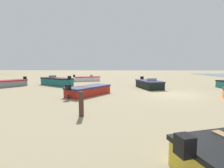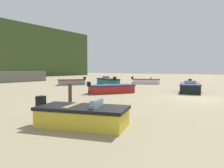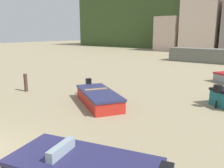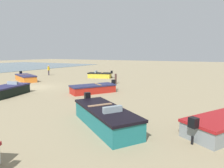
% 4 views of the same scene
% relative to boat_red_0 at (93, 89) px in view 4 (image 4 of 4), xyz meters
% --- Properties ---
extents(ground_plane, '(160.00, 160.00, 0.00)m').
position_rel_boat_red_0_xyz_m(ground_plane, '(0.60, -7.13, -0.38)').
color(ground_plane, gray).
extents(boat_red_0, '(4.27, 3.50, 1.06)m').
position_rel_boat_red_0_xyz_m(boat_red_0, '(0.00, 0.00, 0.00)').
color(boat_red_0, '#B2241A').
rests_on(boat_red_0, ground).
extents(boat_teal_1, '(4.02, 4.83, 1.26)m').
position_rel_boat_red_0_xyz_m(boat_teal_1, '(6.74, 5.28, 0.10)').
color(boat_teal_1, '#1D6C6F').
rests_on(boat_teal_1, ground).
extents(boat_grey_2, '(3.89, 3.26, 1.09)m').
position_rel_boat_red_0_xyz_m(boat_grey_2, '(5.13, 10.24, 0.01)').
color(boat_grey_2, gray).
rests_on(boat_grey_2, ground).
extents(boat_black_3, '(4.15, 2.66, 1.16)m').
position_rel_boat_red_0_xyz_m(boat_black_3, '(4.48, -5.73, 0.05)').
color(boat_black_3, black).
rests_on(boat_black_3, ground).
extents(boat_orange_6, '(3.30, 4.83, 1.13)m').
position_rel_boat_red_0_xyz_m(boat_orange_6, '(-2.25, -12.09, 0.03)').
color(boat_orange_6, orange).
rests_on(boat_orange_6, ground).
extents(boat_yellow_7, '(2.51, 3.73, 1.07)m').
position_rel_boat_red_0_xyz_m(boat_yellow_7, '(-9.80, -5.50, 0.01)').
color(boat_yellow_7, gold).
rests_on(boat_yellow_7, ground).
extents(mooring_post_near_water, '(0.23, 0.23, 1.19)m').
position_rel_boat_red_0_xyz_m(mooring_post_near_water, '(-5.81, -0.74, 0.21)').
color(mooring_post_near_water, '#462E29').
rests_on(mooring_post_near_water, ground).
extents(beach_walker_foreground, '(0.48, 0.48, 1.62)m').
position_rel_boat_red_0_xyz_m(beach_walker_foreground, '(-8.73, -14.73, 0.57)').
color(beach_walker_foreground, '#231A2C').
rests_on(beach_walker_foreground, ground).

